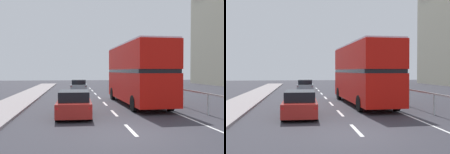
% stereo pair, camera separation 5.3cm
% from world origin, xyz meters
% --- Properties ---
extents(ground_plane, '(74.07, 120.00, 0.10)m').
position_xyz_m(ground_plane, '(0.00, 0.00, -0.05)').
color(ground_plane, '#2F2E36').
extents(lane_paint_markings, '(3.70, 46.00, 0.01)m').
position_xyz_m(lane_paint_markings, '(2.13, 8.39, 0.00)').
color(lane_paint_markings, silver).
rests_on(lane_paint_markings, ground).
extents(bridge_side_railing, '(0.10, 42.00, 1.23)m').
position_xyz_m(bridge_side_railing, '(5.04, 9.00, 0.98)').
color(bridge_side_railing, '#A9AFAE').
rests_on(bridge_side_railing, ground).
extents(double_decker_bus_red, '(2.86, 10.12, 4.37)m').
position_xyz_m(double_decker_bus_red, '(2.28, 9.01, 2.34)').
color(double_decker_bus_red, red).
rests_on(double_decker_bus_red, ground).
extents(hatchback_car_near, '(1.86, 4.22, 1.39)m').
position_xyz_m(hatchback_car_near, '(-2.31, 4.41, 0.67)').
color(hatchback_car_near, maroon).
rests_on(hatchback_car_near, ground).
extents(sedan_car_ahead, '(2.05, 4.17, 1.37)m').
position_xyz_m(sedan_car_ahead, '(-1.63, 22.79, 0.66)').
color(sedan_car_ahead, gray).
rests_on(sedan_car_ahead, ground).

